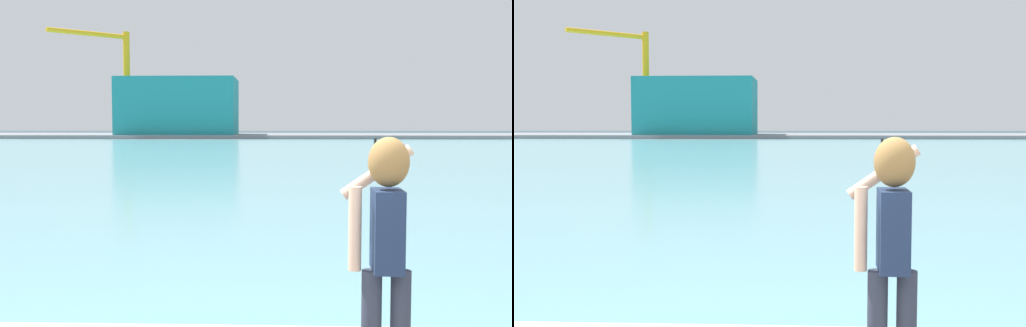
# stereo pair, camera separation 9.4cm
# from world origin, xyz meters

# --- Properties ---
(ground_plane) EXTENTS (220.00, 220.00, 0.00)m
(ground_plane) POSITION_xyz_m (0.00, 50.00, 0.00)
(ground_plane) COLOR #334751
(harbor_water) EXTENTS (140.00, 100.00, 0.02)m
(harbor_water) POSITION_xyz_m (0.00, 52.00, 0.01)
(harbor_water) COLOR #6BA8B2
(harbor_water) RESTS_ON ground_plane
(far_shore_dock) EXTENTS (140.00, 20.00, 0.53)m
(far_shore_dock) POSITION_xyz_m (0.00, 92.00, 0.26)
(far_shore_dock) COLOR gray
(far_shore_dock) RESTS_ON ground_plane
(person_photographer) EXTENTS (0.53, 0.55, 1.74)m
(person_photographer) POSITION_xyz_m (0.58, 0.75, 1.65)
(person_photographer) COLOR #2D3342
(person_photographer) RESTS_ON quay_promenade
(warehouse_left) EXTENTS (17.48, 11.58, 8.48)m
(warehouse_left) POSITION_xyz_m (-15.32, 89.33, 4.77)
(warehouse_left) COLOR teal
(warehouse_left) RESTS_ON far_shore_dock
(port_crane) EXTENTS (9.84, 8.90, 15.50)m
(port_crane) POSITION_xyz_m (-24.49, 87.90, 10.22)
(port_crane) COLOR yellow
(port_crane) RESTS_ON far_shore_dock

